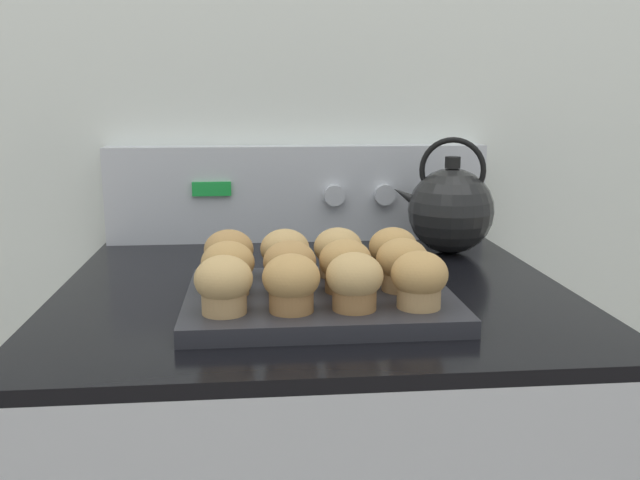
% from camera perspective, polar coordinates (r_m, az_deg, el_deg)
% --- Properties ---
extents(wall_back, '(8.00, 0.05, 2.40)m').
position_cam_1_polar(wall_back, '(1.35, -2.07, 12.54)').
color(wall_back, silver).
rests_on(wall_back, ground_plane).
extents(control_panel, '(0.72, 0.07, 0.18)m').
position_cam_1_polar(control_panel, '(1.31, -1.80, 3.97)').
color(control_panel, '#B7BABF').
rests_on(control_panel, stove_range).
extents(muffin_pan, '(0.35, 0.27, 0.02)m').
position_cam_1_polar(muffin_pan, '(0.90, -0.24, -5.08)').
color(muffin_pan, '#28282D').
rests_on(muffin_pan, stove_range).
extents(muffin_r0_c0, '(0.07, 0.07, 0.07)m').
position_cam_1_polar(muffin_r0_c0, '(0.81, -8.12, -3.71)').
color(muffin_r0_c0, tan).
rests_on(muffin_r0_c0, muffin_pan).
extents(muffin_r0_c1, '(0.07, 0.07, 0.07)m').
position_cam_1_polar(muffin_r0_c1, '(0.81, -2.44, -3.60)').
color(muffin_r0_c1, olive).
rests_on(muffin_r0_c1, muffin_pan).
extents(muffin_r0_c2, '(0.07, 0.07, 0.07)m').
position_cam_1_polar(muffin_r0_c2, '(0.81, 2.92, -3.46)').
color(muffin_r0_c2, olive).
rests_on(muffin_r0_c2, muffin_pan).
extents(muffin_r0_c3, '(0.07, 0.07, 0.07)m').
position_cam_1_polar(muffin_r0_c3, '(0.83, 8.36, -3.29)').
color(muffin_r0_c3, tan).
rests_on(muffin_r0_c3, muffin_pan).
extents(muffin_r1_c0, '(0.07, 0.07, 0.07)m').
position_cam_1_polar(muffin_r1_c0, '(0.88, -7.76, -2.32)').
color(muffin_r1_c0, tan).
rests_on(muffin_r1_c0, muffin_pan).
extents(muffin_r1_c1, '(0.07, 0.07, 0.07)m').
position_cam_1_polar(muffin_r1_c1, '(0.88, -2.57, -2.26)').
color(muffin_r1_c1, tan).
rests_on(muffin_r1_c1, muffin_pan).
extents(muffin_r1_c2, '(0.07, 0.07, 0.07)m').
position_cam_1_polar(muffin_r1_c2, '(0.89, 2.15, -2.14)').
color(muffin_r1_c2, olive).
rests_on(muffin_r1_c2, muffin_pan).
extents(muffin_r1_c3, '(0.07, 0.07, 0.07)m').
position_cam_1_polar(muffin_r1_c3, '(0.90, 6.93, -2.03)').
color(muffin_r1_c3, tan).
rests_on(muffin_r1_c3, muffin_pan).
extents(muffin_r2_c0, '(0.07, 0.07, 0.07)m').
position_cam_1_polar(muffin_r2_c0, '(0.96, -7.68, -1.18)').
color(muffin_r2_c0, olive).
rests_on(muffin_r2_c0, muffin_pan).
extents(muffin_r2_c1, '(0.07, 0.07, 0.07)m').
position_cam_1_polar(muffin_r2_c1, '(0.96, -2.97, -1.12)').
color(muffin_r2_c1, '#A37A4C').
rests_on(muffin_r2_c1, muffin_pan).
extents(muffin_r2_c2, '(0.07, 0.07, 0.07)m').
position_cam_1_polar(muffin_r2_c2, '(0.96, 1.53, -0.99)').
color(muffin_r2_c2, '#A37A4C').
rests_on(muffin_r2_c2, muffin_pan).
extents(muffin_r2_c3, '(0.07, 0.07, 0.07)m').
position_cam_1_polar(muffin_r2_c3, '(0.97, 6.16, -0.96)').
color(muffin_r2_c3, tan).
rests_on(muffin_r2_c3, muffin_pan).
extents(tea_kettle, '(0.18, 0.15, 0.21)m').
position_cam_1_polar(tea_kettle, '(1.22, 10.89, 2.58)').
color(tea_kettle, black).
rests_on(tea_kettle, stove_range).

